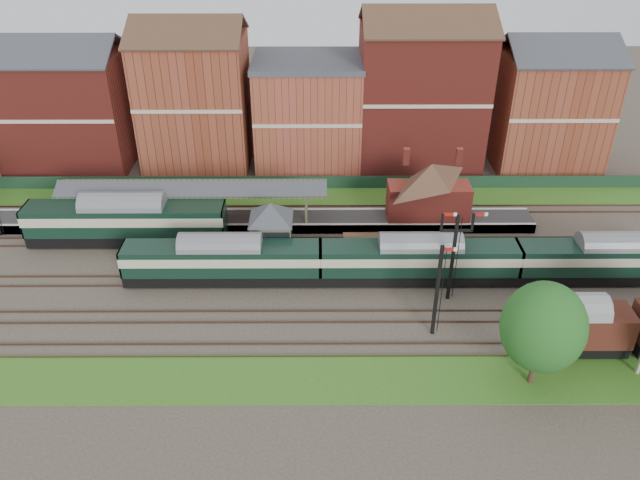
{
  "coord_description": "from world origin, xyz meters",
  "views": [
    {
      "loc": [
        1.13,
        -44.52,
        31.48
      ],
      "look_at": [
        1.31,
        2.0,
        3.0
      ],
      "focal_mm": 35.0,
      "sensor_mm": 36.0,
      "label": 1
    }
  ],
  "objects_px": {
    "dmu_train": "(419,259)",
    "semaphore_bracket": "(454,252)",
    "signal_box": "(272,231)",
    "platform_railcar": "(126,220)",
    "goods_van_a": "(585,327)"
  },
  "relations": [
    {
      "from": "goods_van_a",
      "to": "signal_box",
      "type": "bearing_deg",
      "value": 152.69
    },
    {
      "from": "signal_box",
      "to": "platform_railcar",
      "type": "relative_size",
      "value": 0.32
    },
    {
      "from": "dmu_train",
      "to": "goods_van_a",
      "type": "xyz_separation_m",
      "value": [
        10.95,
        -9.0,
        -0.09
      ]
    },
    {
      "from": "semaphore_bracket",
      "to": "platform_railcar",
      "type": "xyz_separation_m",
      "value": [
        -28.99,
        9.0,
        -2.11
      ]
    },
    {
      "from": "semaphore_bracket",
      "to": "dmu_train",
      "type": "bearing_deg",
      "value": 132.17
    },
    {
      "from": "platform_railcar",
      "to": "goods_van_a",
      "type": "height_order",
      "value": "platform_railcar"
    },
    {
      "from": "signal_box",
      "to": "goods_van_a",
      "type": "height_order",
      "value": "signal_box"
    },
    {
      "from": "signal_box",
      "to": "semaphore_bracket",
      "type": "bearing_deg",
      "value": -20.92
    },
    {
      "from": "signal_box",
      "to": "goods_van_a",
      "type": "xyz_separation_m",
      "value": [
        23.73,
        -12.25,
        -1.0
      ]
    },
    {
      "from": "dmu_train",
      "to": "semaphore_bracket",
      "type": "bearing_deg",
      "value": -47.83
    },
    {
      "from": "goods_van_a",
      "to": "semaphore_bracket",
      "type": "bearing_deg",
      "value": 143.2
    },
    {
      "from": "signal_box",
      "to": "dmu_train",
      "type": "bearing_deg",
      "value": -14.27
    },
    {
      "from": "dmu_train",
      "to": "goods_van_a",
      "type": "distance_m",
      "value": 14.18
    },
    {
      "from": "signal_box",
      "to": "platform_railcar",
      "type": "bearing_deg",
      "value": 166.89
    },
    {
      "from": "dmu_train",
      "to": "goods_van_a",
      "type": "bearing_deg",
      "value": -39.41
    }
  ]
}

